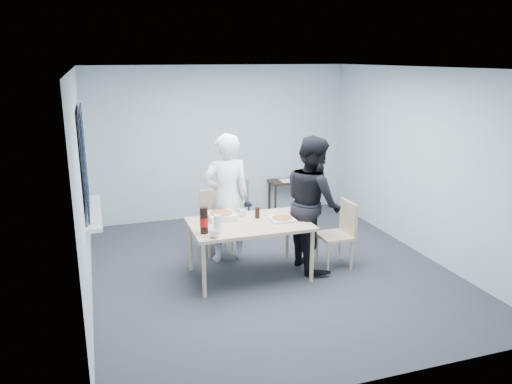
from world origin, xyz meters
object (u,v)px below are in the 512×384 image
object	(u,v)px
dining_table	(249,227)
side_table	(294,184)
person_white	(227,198)
soda_bottle	(204,221)
mug_a	(215,233)
stool	(239,209)
mug_b	(243,213)
chair_far	(216,216)
person_black	(313,203)
chair_right	(341,229)
backpack	(240,192)

from	to	relation	value
dining_table	side_table	size ratio (longest dim) A/B	1.67
person_white	soda_bottle	distance (m)	0.95
mug_a	soda_bottle	xyz separation A→B (m)	(-0.09, 0.17, 0.11)
side_table	stool	distance (m)	1.35
mug_a	soda_bottle	world-z (taller)	soda_bottle
mug_a	mug_b	xyz separation A→B (m)	(0.53, 0.64, -0.00)
chair_far	person_black	world-z (taller)	person_black
chair_right	side_table	distance (m)	2.47
person_black	soda_bottle	xyz separation A→B (m)	(-1.50, -0.24, -0.01)
soda_bottle	dining_table	bearing A→B (deg)	17.89
chair_far	person_white	distance (m)	0.54
dining_table	person_white	bearing A→B (deg)	101.91
mug_a	soda_bottle	distance (m)	0.22
person_white	mug_b	size ratio (longest dim) A/B	17.70
mug_b	chair_far	bearing A→B (deg)	103.81
side_table	mug_a	world-z (taller)	mug_a
person_white	stool	size ratio (longest dim) A/B	3.93
side_table	backpack	xyz separation A→B (m)	(-1.20, -0.62, 0.12)
person_white	soda_bottle	size ratio (longest dim) A/B	5.55
person_white	backpack	distance (m)	1.29
mug_a	mug_b	distance (m)	0.83
chair_far	mug_b	distance (m)	0.79
backpack	chair_far	bearing A→B (deg)	-110.87
chair_far	stool	size ratio (longest dim) A/B	1.98
chair_right	person_black	xyz separation A→B (m)	(-0.37, 0.10, 0.37)
side_table	mug_a	size ratio (longest dim) A/B	7.23
dining_table	soda_bottle	xyz separation A→B (m)	(-0.62, -0.20, 0.21)
person_black	mug_b	xyz separation A→B (m)	(-0.89, 0.23, -0.12)
chair_right	stool	bearing A→B (deg)	115.10
backpack	mug_a	distance (m)	2.33
backpack	mug_a	world-z (taller)	backpack
person_black	mug_b	bearing A→B (deg)	75.50
chair_far	soda_bottle	bearing A→B (deg)	-109.87
person_black	soda_bottle	bearing A→B (deg)	99.16
dining_table	chair_right	world-z (taller)	chair_right
chair_right	dining_table	bearing A→B (deg)	177.14
side_table	backpack	size ratio (longest dim) A/B	2.35
person_black	stool	size ratio (longest dim) A/B	3.93
chair_right	person_black	world-z (taller)	person_black
person_white	person_black	xyz separation A→B (m)	(1.01, -0.57, 0.00)
side_table	person_black	bearing A→B (deg)	-106.74
soda_bottle	stool	bearing A→B (deg)	62.92
mug_b	chair_right	bearing A→B (deg)	-14.87
mug_a	person_black	bearing A→B (deg)	16.19
person_white	mug_a	world-z (taller)	person_white
person_black	soda_bottle	size ratio (longest dim) A/B	5.55
person_white	backpack	xyz separation A→B (m)	(0.52, 1.16, -0.25)
person_black	backpack	distance (m)	1.81
backpack	soda_bottle	world-z (taller)	soda_bottle
chair_far	side_table	xyz separation A→B (m)	(1.77, 1.39, 0.00)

